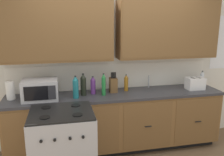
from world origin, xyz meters
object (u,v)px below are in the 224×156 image
at_px(microwave, 40,90).
at_px(bottle_dark, 83,85).
at_px(bottle_teal, 76,87).
at_px(toaster, 195,83).
at_px(knife_block, 113,85).
at_px(bottle_green, 104,85).
at_px(paper_towel_roll, 10,90).
at_px(bottle_amber, 126,83).
at_px(bottle_violet, 93,85).
at_px(stove_range, 63,147).
at_px(bottle_clear, 202,79).

distance_m(microwave, bottle_dark, 0.60).
bearing_deg(bottle_teal, toaster, 1.67).
bearing_deg(knife_block, bottle_dark, -171.24).
bearing_deg(toaster, bottle_dark, 178.20).
height_order(microwave, bottle_green, bottle_green).
xyz_separation_m(paper_towel_roll, bottle_amber, (1.68, 0.07, -0.00)).
xyz_separation_m(knife_block, bottle_violet, (-0.31, -0.02, 0.02)).
distance_m(stove_range, microwave, 0.88).
bearing_deg(bottle_teal, bottle_amber, 14.57).
bearing_deg(bottle_green, bottle_amber, 21.47).
distance_m(paper_towel_roll, bottle_amber, 1.68).
xyz_separation_m(microwave, bottle_violet, (0.75, 0.10, -0.01)).
relative_size(bottle_clear, bottle_dark, 0.79).
xyz_separation_m(microwave, bottle_green, (0.89, 0.00, 0.02)).
bearing_deg(bottle_amber, paper_towel_roll, -177.76).
distance_m(bottle_green, bottle_dark, 0.29).
xyz_separation_m(toaster, bottle_violet, (-1.62, 0.10, 0.04)).
height_order(bottle_green, bottle_clear, bottle_green).
distance_m(stove_range, bottle_teal, 0.84).
height_order(knife_block, bottle_amber, knife_block).
xyz_separation_m(bottle_green, bottle_clear, (1.70, 0.15, -0.03)).
height_order(toaster, bottle_violet, bottle_violet).
xyz_separation_m(toaster, knife_block, (-1.31, 0.13, 0.02)).
xyz_separation_m(stove_range, knife_block, (0.79, 0.72, 0.56)).
relative_size(knife_block, paper_towel_roll, 1.19).
distance_m(bottle_green, bottle_teal, 0.41).
height_order(paper_towel_roll, bottle_clear, paper_towel_roll).
bearing_deg(bottle_dark, stove_range, -116.95).
bearing_deg(bottle_dark, bottle_clear, 2.84).
xyz_separation_m(bottle_green, bottle_teal, (-0.41, -0.05, -0.00)).
xyz_separation_m(microwave, bottle_teal, (0.48, -0.05, 0.02)).
distance_m(stove_range, toaster, 2.25).
relative_size(knife_block, bottle_amber, 1.20).
bearing_deg(paper_towel_roll, microwave, -12.08).
distance_m(microwave, paper_towel_roll, 0.41).
distance_m(stove_range, bottle_dark, 0.95).
bearing_deg(stove_range, toaster, 15.76).
relative_size(microwave, bottle_dark, 1.47).
bearing_deg(knife_block, microwave, -173.12).
bearing_deg(toaster, bottle_teal, -178.33).
relative_size(bottle_clear, bottle_teal, 0.80).
relative_size(toaster, bottle_amber, 1.08).
height_order(microwave, bottle_dark, bottle_dark).
xyz_separation_m(knife_block, bottle_clear, (1.52, 0.03, 0.01)).
bearing_deg(bottle_teal, bottle_violet, 30.69).
relative_size(knife_block, bottle_violet, 1.15).
bearing_deg(bottle_green, bottle_dark, 169.09).
bearing_deg(bottle_dark, bottle_amber, 8.04).
relative_size(microwave, bottle_amber, 1.85).
distance_m(bottle_clear, bottle_dark, 1.99).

